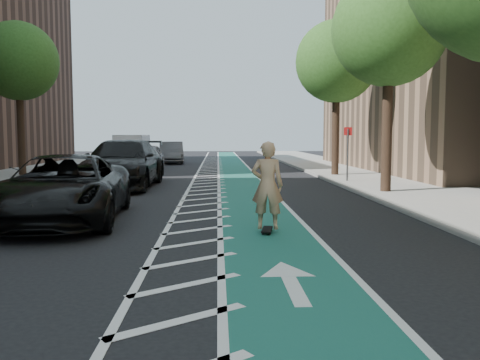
{
  "coord_description": "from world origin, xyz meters",
  "views": [
    {
      "loc": [
        1.95,
        -9.82,
        2.11
      ],
      "look_at": [
        2.46,
        1.71,
        1.1
      ],
      "focal_mm": 38.0,
      "sensor_mm": 36.0,
      "label": 1
    }
  ],
  "objects": [
    {
      "name": "tree_r_d",
      "position": [
        7.9,
        16.0,
        5.77
      ],
      "size": [
        4.2,
        4.2,
        7.9
      ],
      "color": "#382619",
      "rests_on": "ground"
    },
    {
      "name": "bike_lane",
      "position": [
        3.0,
        10.0,
        0.01
      ],
      "size": [
        2.0,
        90.0,
        0.01
      ],
      "primitive_type": "cube",
      "color": "#1A5B51",
      "rests_on": "ground"
    },
    {
      "name": "box_truck",
      "position": [
        -5.23,
        32.31,
        1.0
      ],
      "size": [
        2.58,
        5.33,
        2.17
      ],
      "rotation": [
        0.0,
        0.0,
        -0.05
      ],
      "color": "silver",
      "rests_on": "ground"
    },
    {
      "name": "car_grey",
      "position": [
        -1.59,
        29.17,
        0.83
      ],
      "size": [
        2.24,
        5.18,
        1.66
      ],
      "primitive_type": "imported",
      "rotation": [
        0.0,
        0.0,
        0.1
      ],
      "color": "#55565A",
      "rests_on": "ground"
    },
    {
      "name": "curb_right",
      "position": [
        7.05,
        10.0,
        0.08
      ],
      "size": [
        0.12,
        90.0,
        0.16
      ],
      "primitive_type": "cube",
      "color": "gray",
      "rests_on": "ground"
    },
    {
      "name": "ground",
      "position": [
        0.0,
        0.0,
        0.0
      ],
      "size": [
        120.0,
        120.0,
        0.0
      ],
      "primitive_type": "plane",
      "color": "black",
      "rests_on": "ground"
    },
    {
      "name": "skateboarder",
      "position": [
        3.02,
        1.02,
        1.04
      ],
      "size": [
        0.76,
        0.56,
        1.89
      ],
      "primitive_type": "imported",
      "rotation": [
        0.0,
        0.0,
        2.97
      ],
      "color": "tan",
      "rests_on": "skateboard"
    },
    {
      "name": "barrel_a",
      "position": [
        -2.2,
        7.25,
        0.47
      ],
      "size": [
        0.72,
        0.72,
        0.98
      ],
      "color": "#D75D0B",
      "rests_on": "ground"
    },
    {
      "name": "suv_far",
      "position": [
        -1.92,
        11.07,
        0.97
      ],
      "size": [
        2.94,
        6.8,
        1.95
      ],
      "primitive_type": "imported",
      "rotation": [
        0.0,
        0.0,
        -0.03
      ],
      "color": "black",
      "rests_on": "ground"
    },
    {
      "name": "skateboard",
      "position": [
        3.02,
        1.02,
        0.08
      ],
      "size": [
        0.32,
        0.75,
        0.1
      ],
      "rotation": [
        0.0,
        0.0,
        -0.17
      ],
      "color": "black",
      "rests_on": "ground"
    },
    {
      "name": "sign_post",
      "position": [
        7.6,
        12.0,
        1.35
      ],
      "size": [
        0.35,
        0.08,
        2.47
      ],
      "color": "#4C4C4C",
      "rests_on": "ground"
    },
    {
      "name": "suv_near",
      "position": [
        -1.8,
        2.68,
        0.82
      ],
      "size": [
        3.17,
        6.12,
        1.65
      ],
      "primitive_type": "imported",
      "rotation": [
        0.0,
        0.0,
        0.08
      ],
      "color": "black",
      "rests_on": "ground"
    },
    {
      "name": "barrel_b",
      "position": [
        -2.47,
        12.5,
        0.41
      ],
      "size": [
        0.64,
        0.64,
        0.87
      ],
      "color": "#E2450B",
      "rests_on": "ground"
    },
    {
      "name": "barrel_c",
      "position": [
        -4.0,
        19.0,
        0.4
      ],
      "size": [
        0.62,
        0.62,
        0.85
      ],
      "color": "orange",
      "rests_on": "ground"
    },
    {
      "name": "tree_r_c",
      "position": [
        7.9,
        8.0,
        5.77
      ],
      "size": [
        4.2,
        4.2,
        7.9
      ],
      "color": "#382619",
      "rests_on": "ground"
    },
    {
      "name": "buffer_strip",
      "position": [
        1.5,
        10.0,
        0.01
      ],
      "size": [
        1.4,
        90.0,
        0.01
      ],
      "primitive_type": "cube",
      "color": "silver",
      "rests_on": "ground"
    },
    {
      "name": "car_silver",
      "position": [
        -2.51,
        22.26,
        0.81
      ],
      "size": [
        1.95,
        4.75,
        1.61
      ],
      "primitive_type": "imported",
      "rotation": [
        0.0,
        0.0,
        -0.01
      ],
      "color": "gray",
      "rests_on": "ground"
    },
    {
      "name": "tree_l_d",
      "position": [
        -7.9,
        16.0,
        5.77
      ],
      "size": [
        4.2,
        4.2,
        7.9
      ],
      "color": "#382619",
      "rests_on": "ground"
    },
    {
      "name": "sidewalk_right",
      "position": [
        9.5,
        10.0,
        0.07
      ],
      "size": [
        5.0,
        90.0,
        0.15
      ],
      "primitive_type": "cube",
      "color": "gray",
      "rests_on": "ground"
    }
  ]
}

